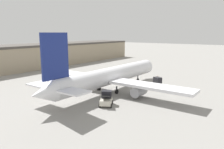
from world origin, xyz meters
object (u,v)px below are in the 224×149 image
Objects in this scene: airplane at (109,76)px; belt_loader_truck at (106,99)px; ground_crew_worker at (158,79)px; baggage_tug at (155,84)px.

airplane reaches higher than belt_loader_truck.
airplane reaches higher than ground_crew_worker.
ground_crew_worker is 0.52× the size of baggage_tug.
airplane is at bearing 3.70° from belt_loader_truck.
airplane is 8.91m from belt_loader_truck.
belt_loader_truck is (-15.24, 1.81, -0.00)m from baggage_tug.
belt_loader_truck is at bearing -161.47° from baggage_tug.
belt_loader_truck is at bearing -146.21° from airplane.
baggage_tug reaches higher than ground_crew_worker.
airplane is 10.97× the size of belt_loader_truck.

